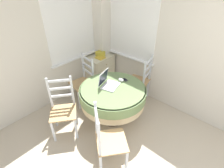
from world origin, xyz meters
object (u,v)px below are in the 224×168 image
dining_chair_camera_near (108,141)px  book_on_cabinet (100,58)px  dining_chair_near_right_window (140,81)px  computer_mouse (121,80)px  round_dining_table (113,95)px  cell_phone (125,80)px  laptop (108,83)px  dining_chair_near_back_window (83,82)px  storage_box (100,54)px  dining_chair_left_flank (63,109)px  corner_cabinet (100,70)px

dining_chair_camera_near → book_on_cabinet: size_ratio=5.37×
dining_chair_camera_near → dining_chair_near_right_window: bearing=18.8°
computer_mouse → dining_chair_near_right_window: size_ratio=0.10×
round_dining_table → cell_phone: size_ratio=9.57×
laptop → computer_mouse: size_ratio=3.50×
cell_phone → book_on_cabinet: 1.04m
cell_phone → dining_chair_near_back_window: 0.91m
dining_chair_near_right_window → storage_box: dining_chair_near_right_window is taller
dining_chair_near_right_window → dining_chair_left_flank: 1.61m
storage_box → book_on_cabinet: storage_box is taller
cell_phone → round_dining_table: bearing=179.6°
dining_chair_near_right_window → corner_cabinet: bearing=95.4°
dining_chair_camera_near → book_on_cabinet: 2.03m
laptop → dining_chair_camera_near: size_ratio=0.37×
computer_mouse → book_on_cabinet: size_ratio=0.56×
dining_chair_near_back_window → dining_chair_camera_near: bearing=-118.3°
dining_chair_near_back_window → book_on_cabinet: 0.70m
book_on_cabinet → dining_chair_left_flank: bearing=-158.9°
cell_phone → dining_chair_near_back_window: (-0.27, 0.83, -0.27)m
round_dining_table → book_on_cabinet: (0.68, 0.98, 0.14)m
laptop → dining_chair_left_flank: dining_chair_left_flank is taller
round_dining_table → storage_box: size_ratio=6.92×
round_dining_table → storage_box: (0.77, 1.05, 0.18)m
dining_chair_near_back_window → corner_cabinet: size_ratio=1.39×
cell_phone → book_on_cabinet: size_ratio=0.63×
dining_chair_camera_near → dining_chair_left_flank: (-0.03, 0.96, 0.00)m
dining_chair_near_back_window → corner_cabinet: dining_chair_near_back_window is taller
cell_phone → corner_cabinet: 1.20m
computer_mouse → dining_chair_camera_near: (-0.92, -0.54, -0.29)m
round_dining_table → book_on_cabinet: 1.20m
dining_chair_camera_near → corner_cabinet: bearing=47.8°
storage_box → book_on_cabinet: bearing=-137.2°
book_on_cabinet → computer_mouse: bearing=-114.8°
computer_mouse → storage_box: 1.15m
storage_box → computer_mouse: bearing=-117.0°
corner_cabinet → laptop: bearing=-128.2°
dining_chair_near_back_window → storage_box: size_ratio=6.18×
storage_box → dining_chair_near_back_window: bearing=-162.6°
computer_mouse → cell_phone: 0.08m
dining_chair_near_right_window → storage_box: (-0.08, 1.05, 0.31)m
round_dining_table → computer_mouse: size_ratio=10.67×
cell_phone → storage_box: size_ratio=0.72×
dining_chair_near_right_window → dining_chair_left_flank: bearing=164.2°
laptop → dining_chair_left_flank: 0.84m
corner_cabinet → storage_box: bearing=1.3°
dining_chair_left_flank → storage_box: (1.47, 0.61, 0.31)m
book_on_cabinet → dining_chair_near_right_window: bearing=-80.7°
round_dining_table → dining_chair_near_right_window: bearing=0.2°
dining_chair_camera_near → storage_box: (1.44, 1.57, 0.31)m
computer_mouse → corner_cabinet: bearing=64.0°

